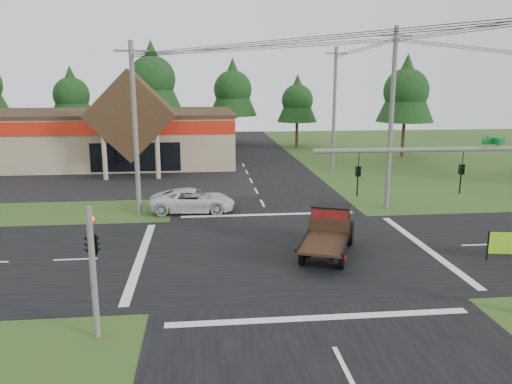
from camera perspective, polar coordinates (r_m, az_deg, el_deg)
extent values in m
plane|color=#2F4E1B|center=(24.55, 3.52, -6.89)|extent=(120.00, 120.00, 0.00)
cube|color=black|center=(24.55, 3.52, -6.87)|extent=(12.00, 120.00, 0.02)
cube|color=black|center=(24.55, 3.52, -6.86)|extent=(120.00, 12.00, 0.02)
cube|color=black|center=(43.78, -19.26, 1.10)|extent=(28.00, 14.00, 0.02)
cube|color=gray|center=(54.48, -18.95, 5.90)|extent=(30.00, 15.00, 5.00)
cube|color=#342115|center=(54.27, -19.14, 8.57)|extent=(30.40, 15.40, 0.30)
cube|color=#971A0B|center=(47.03, -21.08, 6.75)|extent=(30.00, 0.12, 1.20)
cube|color=#342115|center=(44.83, -14.00, 8.51)|extent=(7.78, 4.00, 7.78)
cylinder|color=gray|center=(43.85, -16.93, 3.92)|extent=(0.40, 0.40, 4.00)
cylinder|color=gray|center=(43.24, -11.18, 4.11)|extent=(0.40, 0.40, 4.00)
cube|color=black|center=(46.19, -13.60, 3.89)|extent=(8.00, 0.08, 2.60)
cylinder|color=#595651|center=(17.17, 19.71, 4.60)|extent=(8.00, 0.16, 0.16)
imported|color=black|center=(17.77, 22.38, 1.36)|extent=(0.16, 0.20, 1.00)
imported|color=black|center=(16.40, 11.56, 1.20)|extent=(0.16, 0.20, 1.00)
cube|color=#0C6626|center=(18.10, 25.51, 5.28)|extent=(0.80, 0.04, 0.22)
cylinder|color=#595651|center=(16.82, -18.11, -8.85)|extent=(0.20, 0.20, 4.40)
imported|color=black|center=(16.53, -18.32, -3.74)|extent=(0.53, 2.48, 1.00)
sphere|color=#FF0C0C|center=(16.62, -18.26, -2.93)|extent=(0.18, 0.18, 0.18)
cylinder|color=#595651|center=(31.22, -13.63, 6.84)|extent=(0.30, 0.30, 10.50)
cube|color=#595651|center=(31.14, -14.09, 15.38)|extent=(2.00, 0.12, 0.12)
cylinder|color=#595651|center=(33.14, 15.19, 7.94)|extent=(0.30, 0.30, 11.50)
cube|color=#595651|center=(33.17, 15.72, 16.83)|extent=(2.00, 0.12, 0.12)
cylinder|color=#595651|center=(46.46, 8.93, 9.23)|extent=(0.30, 0.30, 11.20)
cube|color=#595651|center=(46.45, 9.14, 15.39)|extent=(2.00, 0.12, 0.12)
cylinder|color=#332316|center=(67.09, -20.04, 6.30)|extent=(0.36, 0.36, 3.50)
cone|color=black|center=(66.80, -20.36, 10.60)|extent=(5.60, 5.60, 6.60)
sphere|color=black|center=(66.80, -20.34, 10.34)|extent=(4.40, 4.40, 4.40)
cylinder|color=#332316|center=(64.38, -11.55, 7.03)|extent=(0.36, 0.36, 4.55)
cone|color=black|center=(64.11, -11.82, 12.88)|extent=(7.28, 7.28, 8.58)
sphere|color=black|center=(64.11, -11.80, 12.53)|extent=(5.72, 5.72, 5.72)
cylinder|color=#332316|center=(65.24, -2.62, 7.03)|extent=(0.36, 0.36, 3.85)
cone|color=black|center=(64.95, -2.67, 11.92)|extent=(6.16, 6.16, 7.26)
sphere|color=black|center=(64.95, -2.67, 11.63)|extent=(4.84, 4.84, 4.84)
cylinder|color=#332316|center=(64.28, 4.68, 6.61)|extent=(0.36, 0.36, 3.15)
cone|color=black|center=(63.98, 4.75, 10.66)|extent=(5.04, 5.04, 5.94)
sphere|color=black|center=(63.99, 4.75, 10.42)|extent=(3.96, 3.96, 3.96)
cylinder|color=#332316|center=(57.54, 16.45, 5.80)|extent=(0.36, 0.36, 3.85)
cone|color=black|center=(57.20, 16.80, 11.33)|extent=(6.16, 6.16, 7.26)
sphere|color=black|center=(57.21, 16.78, 11.00)|extent=(4.84, 4.84, 4.84)
imported|color=silver|center=(32.03, -7.25, -0.95)|extent=(5.40, 2.60, 1.48)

